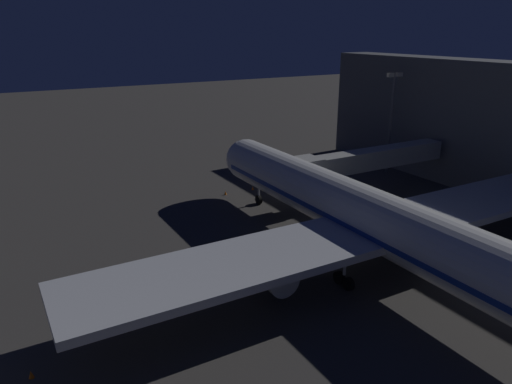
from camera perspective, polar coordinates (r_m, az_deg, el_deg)
ground_plane at (r=52.98m, az=7.83°, el=-5.86°), size 320.00×320.00×0.00m
airliner_at_gate at (r=44.90m, az=14.98°, el=-3.80°), size 56.78×58.37×19.35m
jet_bridge at (r=65.61m, az=12.43°, el=3.67°), size 24.61×3.40×6.83m
apron_floodlight_mast at (r=78.59m, az=15.79°, el=8.80°), size 2.90×0.50×15.68m
traffic_cone_nose_port at (r=68.94m, az=-0.38°, el=0.48°), size 0.36×0.36×0.55m
traffic_cone_nose_starboard at (r=67.00m, az=-3.66°, el=-0.11°), size 0.36×0.36×0.55m
traffic_cone_wingtip_svc_side at (r=37.09m, az=-25.19°, el=-19.04°), size 0.36×0.36×0.55m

